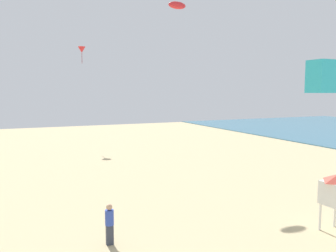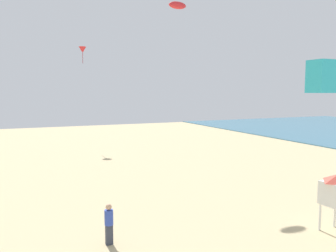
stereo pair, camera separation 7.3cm
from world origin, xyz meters
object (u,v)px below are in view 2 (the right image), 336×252
(kite_cyan_box, at_px, (321,77))
(kite_red_parafoil, at_px, (177,5))
(kite_flyer, at_px, (109,222))
(kite_red_delta, at_px, (83,50))

(kite_cyan_box, bearing_deg, kite_red_parafoil, 112.39)
(kite_red_parafoil, distance_m, kite_cyan_box, 11.48)
(kite_red_parafoil, relative_size, kite_cyan_box, 0.79)
(kite_flyer, distance_m, kite_cyan_box, 12.88)
(kite_red_parafoil, xyz_separation_m, kite_cyan_box, (3.86, -9.38, -5.38))
(kite_red_delta, relative_size, kite_cyan_box, 1.12)
(kite_red_delta, bearing_deg, kite_cyan_box, -74.31)
(kite_flyer, distance_m, kite_red_parafoil, 16.73)
(kite_red_delta, bearing_deg, kite_red_parafoil, -78.09)
(kite_flyer, relative_size, kite_cyan_box, 0.96)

